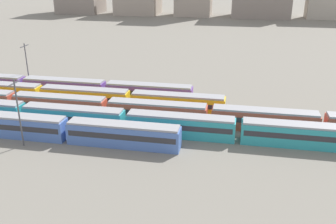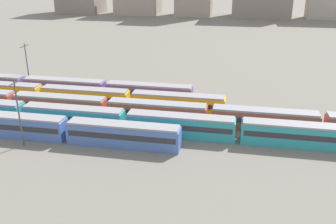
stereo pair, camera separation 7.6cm
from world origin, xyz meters
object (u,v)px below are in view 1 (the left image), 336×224
(train_track_1, at_px, (238,130))
(catenary_pole_0, at_px, (18,110))
(train_track_3, at_px, (85,97))
(train_track_4, at_px, (64,87))
(train_track_0, at_px, (14,125))
(train_track_2, at_px, (209,116))
(catenary_pole_1, at_px, (27,64))

(train_track_1, xyz_separation_m, catenary_pole_0, (-33.27, -8.28, 4.11))
(train_track_3, xyz_separation_m, train_track_4, (-6.90, 5.20, 0.00))
(train_track_0, xyz_separation_m, train_track_4, (-0.92, 20.80, 0.00))
(train_track_2, height_order, train_track_4, same)
(train_track_0, distance_m, catenary_pole_1, 26.24)
(catenary_pole_1, bearing_deg, train_track_1, -21.20)
(train_track_2, xyz_separation_m, train_track_3, (-25.43, 5.20, -0.00))
(train_track_4, bearing_deg, train_track_0, -87.47)
(train_track_1, relative_size, train_track_4, 2.02)
(train_track_2, bearing_deg, catenary_pole_1, 162.67)
(train_track_4, bearing_deg, train_track_3, -36.98)
(train_track_2, distance_m, catenary_pole_0, 31.47)
(train_track_0, relative_size, train_track_3, 1.00)
(train_track_0, distance_m, train_track_2, 33.09)
(train_track_4, xyz_separation_m, catenary_pole_0, (4.20, -23.88, 4.11))
(train_track_1, height_order, train_track_2, same)
(train_track_0, relative_size, catenary_pole_1, 5.30)
(train_track_0, distance_m, catenary_pole_0, 6.10)
(train_track_1, height_order, catenary_pole_1, catenary_pole_1)
(train_track_2, relative_size, catenary_pole_0, 10.31)
(catenary_pole_1, bearing_deg, train_track_3, -25.38)
(train_track_0, height_order, train_track_4, same)
(train_track_1, xyz_separation_m, train_track_4, (-37.47, 15.60, -0.00))
(train_track_3, bearing_deg, catenary_pole_1, 154.62)
(catenary_pole_1, bearing_deg, catenary_pole_0, -62.11)
(catenary_pole_1, bearing_deg, train_track_0, -65.32)
(train_track_4, distance_m, catenary_pole_1, 11.02)
(train_track_0, bearing_deg, catenary_pole_1, 114.68)
(train_track_3, distance_m, catenary_pole_1, 19.02)
(catenary_pole_0, bearing_deg, train_track_0, 136.76)
(train_track_2, bearing_deg, catenary_pole_0, -154.39)
(train_track_1, bearing_deg, catenary_pole_1, 158.80)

